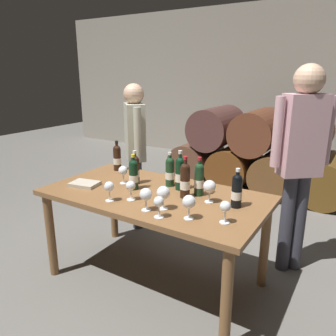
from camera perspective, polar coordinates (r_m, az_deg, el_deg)
The scene contains 24 objects.
ground_plane at distance 2.90m, azimuth -2.20°, elevation -18.53°, with size 14.00×14.00×0.00m, color #66635E.
cellar_back_wall at distance 6.31m, azimuth 20.11°, elevation 13.12°, with size 10.00×0.24×2.80m, color gray.
barrel_stack at distance 4.88m, azimuth 15.06°, elevation 2.54°, with size 2.49×0.90×1.15m.
dining_table at distance 2.57m, azimuth -2.37°, elevation -6.23°, with size 1.70×0.90×0.76m.
wine_bottle_0 at distance 2.66m, azimuth 0.34°, elevation -0.58°, with size 0.07×0.07×0.28m.
wine_bottle_1 at distance 2.57m, azimuth 2.10°, elevation -0.87°, with size 0.07×0.07×0.31m.
wine_bottle_2 at distance 2.47m, azimuth 5.39°, elevation -1.89°, with size 0.07×0.07×0.30m.
wine_bottle_3 at distance 3.12m, azimuth -8.77°, elevation 1.82°, with size 0.07×0.07×0.28m.
wine_bottle_4 at distance 2.73m, azimuth -5.71°, elevation -0.22°, with size 0.07×0.07×0.28m.
wine_bottle_5 at distance 2.29m, azimuth 11.79°, elevation -3.80°, with size 0.07×0.07×0.28m.
wine_bottle_6 at distance 2.41m, azimuth 2.96°, elevation -2.09°, with size 0.07×0.07×0.31m.
wine_bottle_7 at distance 2.60m, azimuth -5.97°, elevation -1.06°, with size 0.07×0.07×0.28m.
wine_glass_0 at distance 2.21m, azimuth -0.81°, elevation -4.36°, with size 0.09×0.09×0.16m.
wine_glass_1 at distance 2.05m, azimuth 9.87°, elevation -6.74°, with size 0.07×0.07×0.14m.
wine_glass_2 at distance 2.20m, azimuth -3.84°, elevation -4.65°, with size 0.08×0.08×0.16m.
wine_glass_3 at distance 2.38m, azimuth -6.46°, elevation -3.19°, with size 0.07×0.07×0.15m.
wine_glass_4 at distance 2.07m, azimuth 3.65°, elevation -5.93°, with size 0.09×0.09×0.16m.
wine_glass_5 at distance 2.74m, azimuth -7.76°, elevation -0.53°, with size 0.08×0.08×0.15m.
wine_glass_6 at distance 2.39m, azimuth -10.12°, elevation -3.29°, with size 0.07×0.07×0.15m.
wine_glass_7 at distance 2.09m, azimuth -1.60°, elevation -6.00°, with size 0.07×0.07×0.14m.
wine_glass_8 at distance 2.34m, azimuth 7.18°, elevation -3.26°, with size 0.09×0.09×0.16m.
tasting_notebook at distance 2.78m, azimuth -14.18°, elevation -2.68°, with size 0.22×0.16×0.03m, color #B2A893.
sommelier_presenting at distance 2.81m, azimuth 21.94°, elevation 2.58°, with size 0.40×0.35×1.72m.
taster_seated_left at distance 3.46m, azimuth -5.70°, elevation 4.06°, with size 0.37×0.37×1.54m.
Camera 1 is at (1.34, -1.96, 1.66)m, focal length 35.31 mm.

